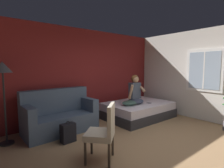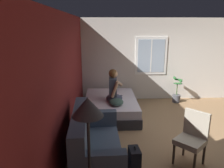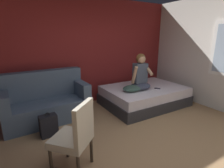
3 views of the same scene
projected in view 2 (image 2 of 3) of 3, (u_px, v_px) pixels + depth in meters
The scene contains 12 objects.
ground_plane at pixel (188, 133), 5.14m from camera, with size 40.00×40.00×0.00m, color #93704C.
wall_back_accent at pixel (67, 79), 4.67m from camera, with size 10.08×0.16×2.70m, color maroon.
wall_side_with_window at pixel (162, 59), 7.32m from camera, with size 0.19×6.78×2.70m.
bed at pixel (111, 106), 6.19m from camera, with size 2.07×1.47×0.48m.
couch at pixel (93, 147), 3.84m from camera, with size 1.73×0.88×1.04m.
side_chair at pixel (192, 136), 3.93m from camera, with size 0.65×0.65×0.98m.
person_seated at pixel (114, 88), 5.84m from camera, with size 0.54×0.47×0.88m.
backpack at pixel (134, 160), 3.82m from camera, with size 0.31×0.25×0.46m.
throw_pillow at pixel (116, 102), 5.64m from camera, with size 0.48×0.36×0.14m, color #385147.
cell_phone at pixel (120, 96), 6.32m from camera, with size 0.07×0.14×0.01m, color black.
floor_lamp at pixel (88, 120), 2.47m from camera, with size 0.36×0.36×1.70m.
potted_plant at pixel (177, 93), 7.17m from camera, with size 0.39×0.37×0.85m.
Camera 2 is at (-4.58, 2.00, 2.47)m, focal length 35.00 mm.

